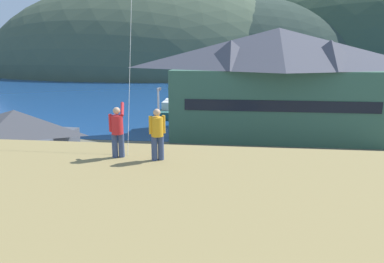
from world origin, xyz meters
name	(u,v)px	position (x,y,z in m)	size (l,w,h in m)	color
ground_plane	(157,224)	(0.00, 0.00, 0.00)	(600.00, 600.00, 0.00)	#66604C
parking_lot_pad	(172,190)	(0.00, 5.00, 0.05)	(40.00, 20.00, 0.10)	gray
bay_water	(216,93)	(0.00, 60.00, 0.01)	(360.00, 84.00, 0.03)	navy
far_hill_west_ridge	(149,73)	(-27.85, 116.57, 0.00)	(121.95, 74.94, 64.84)	#42513D
far_hill_east_peak	(254,73)	(11.09, 120.85, 0.00)	(91.08, 71.58, 52.20)	#2D3D33
harbor_lodge	(277,80)	(8.57, 22.09, 6.17)	(23.39, 10.41, 11.59)	#38604C
storage_shed_near_lot	(18,144)	(-11.46, 5.68, 2.74)	(8.42, 5.73, 5.28)	#474C56
wharf_dock	(195,111)	(-1.70, 34.97, 0.35)	(3.20, 14.12, 0.70)	#70604C
moored_boat_wharfside	(169,111)	(-5.14, 32.24, 0.72)	(2.35, 6.93, 2.16)	#23564C
moored_boat_outer_mooring	(215,113)	(1.49, 31.52, 0.72)	(2.23, 5.68, 2.16)	#23564C
moored_boat_inner_slip	(171,108)	(-5.20, 34.83, 0.72)	(2.82, 7.39, 2.16)	#A8A399
parked_car_back_row_left	(207,169)	(2.29, 6.58, 1.06)	(4.22, 2.09, 1.82)	silver
parked_car_back_row_right	(103,162)	(-5.76, 7.41, 1.06)	(4.24, 2.14, 1.82)	silver
parked_car_front_row_silver	(253,203)	(5.33, 1.10, 1.06)	(4.35, 2.36, 1.82)	navy
parked_car_mid_row_center	(31,200)	(-7.30, -0.05, 1.06)	(4.31, 2.27, 1.82)	slate
parking_light_pole	(159,120)	(-2.00, 10.56, 3.78)	(0.24, 0.78, 6.30)	#ADADB2
person_kite_flyer	(117,130)	(0.22, -6.64, 6.90)	(0.52, 0.70, 1.86)	#384770
person_companion	(157,133)	(1.63, -6.80, 6.88)	(0.52, 0.40, 1.74)	#384770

